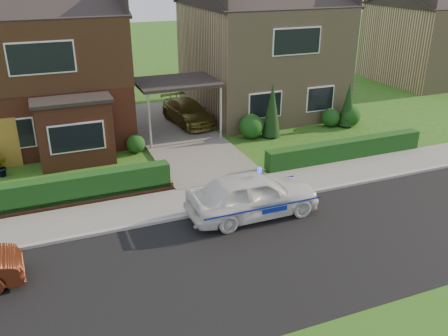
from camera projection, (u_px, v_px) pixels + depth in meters
ground at (286, 252)px, 14.04m from camera, size 120.00×120.00×0.00m
road at (286, 252)px, 14.04m from camera, size 60.00×6.00×0.02m
kerb at (244, 205)px, 16.61m from camera, size 60.00×0.16×0.12m
sidewalk at (233, 193)px, 17.51m from camera, size 60.00×2.00×0.10m
driveway at (178, 135)px, 23.37m from camera, size 3.80×12.00×0.12m
house_left at (40, 56)px, 22.37m from camera, size 7.50×9.53×7.25m
house_right at (260, 45)px, 26.47m from camera, size 7.50×8.06×7.25m
carport_link at (177, 83)px, 22.30m from camera, size 3.80×3.00×2.77m
dwarf_wall at (66, 203)px, 16.49m from camera, size 7.70×0.25×0.36m
hedge_left at (66, 206)px, 16.69m from camera, size 7.50×0.55×0.90m
hedge_right at (344, 160)px, 20.58m from camera, size 7.50×0.55×0.80m
shrub_left_mid at (100, 146)px, 20.32m from camera, size 1.32×1.32×1.32m
shrub_left_near at (136, 144)px, 21.22m from camera, size 0.84×0.84×0.84m
shrub_right_near at (251, 126)px, 22.89m from camera, size 1.20×1.20×1.20m
shrub_right_mid at (330, 118)px, 24.60m from camera, size 0.96×0.96×0.96m
shrub_right_far at (350, 116)px, 24.67m from camera, size 1.08×1.08×1.08m
conifer_a at (272, 111)px, 22.79m from camera, size 0.90×0.90×2.60m
conifer_b at (348, 106)px, 24.37m from camera, size 0.90×0.90×2.20m
neighbour_right at (428, 44)px, 33.47m from camera, size 6.50×7.00×5.20m
police_car at (253, 195)px, 15.78m from camera, size 4.12×4.48×1.69m
driveway_car at (188, 112)px, 24.73m from camera, size 2.15×4.25×1.18m
potted_plant_a at (84, 188)px, 17.26m from camera, size 0.39×0.29×0.68m
potted_plant_b at (2, 167)px, 18.83m from camera, size 0.57×0.54×0.81m
potted_plant_c at (119, 176)px, 18.08m from camera, size 0.49×0.49×0.78m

